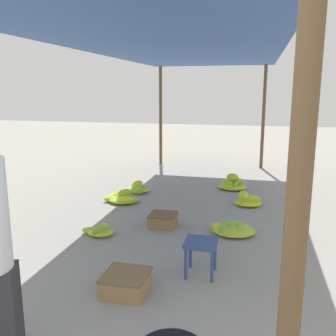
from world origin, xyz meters
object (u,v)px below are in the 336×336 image
banana_pile_left_1 (138,188)px  crate_near (126,283)px  banana_pile_right_2 (247,200)px  banana_pile_right_0 (232,229)px  stool (201,248)px  banana_pile_left_0 (122,198)px  banana_pile_right_1 (234,184)px  banana_pile_left_2 (100,231)px  crate_mid (163,220)px

banana_pile_left_1 → crate_near: bearing=-74.0°
banana_pile_right_2 → banana_pile_left_1: bearing=170.1°
banana_pile_right_0 → stool: bearing=-101.1°
banana_pile_left_0 → banana_pile_right_0: 2.22m
banana_pile_right_1 → banana_pile_right_2: banana_pile_right_1 is taller
stool → banana_pile_left_2: size_ratio=0.82×
banana_pile_left_1 → banana_pile_left_2: 2.18m
banana_pile_left_0 → banana_pile_left_2: bearing=-81.2°
crate_near → crate_mid: size_ratio=1.13×
banana_pile_left_1 → banana_pile_right_2: (2.06, -0.36, 0.02)m
banana_pile_left_2 → banana_pile_right_1: size_ratio=0.76×
banana_pile_left_2 → banana_pile_right_2: size_ratio=1.06×
banana_pile_left_1 → banana_pile_right_2: size_ratio=1.07×
banana_pile_right_1 → banana_pile_right_2: 1.11m
banana_pile_right_2 → banana_pile_right_0: bearing=-97.1°
banana_pile_left_1 → banana_pile_left_2: bearing=-86.0°
stool → banana_pile_right_1: bearing=88.2°
banana_pile_right_2 → crate_near: banana_pile_right_2 is taller
banana_pile_right_0 → banana_pile_right_1: (-0.13, 2.41, 0.03)m
banana_pile_left_1 → banana_pile_right_1: size_ratio=0.76×
banana_pile_left_0 → banana_pile_left_1: banana_pile_left_0 is taller
crate_near → crate_mid: bearing=92.9°
banana_pile_right_1 → banana_pile_right_2: bearing=-74.5°
banana_pile_left_1 → stool: bearing=-60.8°
banana_pile_left_1 → crate_near: 3.61m
banana_pile_left_0 → crate_mid: 1.37m
stool → banana_pile_left_1: size_ratio=0.81×
crate_near → crate_mid: 1.85m
crate_near → banana_pile_right_2: bearing=71.2°
crate_near → crate_mid: (-0.09, 1.84, -0.01)m
banana_pile_left_0 → banana_pile_left_2: banana_pile_left_0 is taller
banana_pile_right_0 → banana_pile_right_1: size_ratio=1.05×
banana_pile_left_2 → stool: bearing=-27.2°
banana_pile_left_0 → banana_pile_left_2: (0.23, -1.50, -0.01)m
banana_pile_right_1 → crate_near: (-0.77, -4.19, 0.01)m
banana_pile_right_0 → banana_pile_right_2: banana_pile_right_2 is taller
banana_pile_left_2 → banana_pile_left_0: bearing=98.8°
banana_pile_left_0 → banana_pile_left_1: 0.68m
stool → banana_pile_left_1: stool is taller
banana_pile_left_0 → crate_near: bearing=-69.0°
stool → crate_near: size_ratio=0.88×
stool → banana_pile_left_2: stool is taller
stool → banana_pile_left_2: 1.69m
banana_pile_left_2 → banana_pile_right_1: banana_pile_right_1 is taller
banana_pile_right_2 → crate_near: (-1.06, -3.12, -0.00)m
stool → banana_pile_right_1: (0.11, 3.66, -0.21)m
banana_pile_right_0 → banana_pile_right_2: (0.17, 1.33, 0.04)m
banana_pile_left_0 → banana_pile_right_2: 2.16m
banana_pile_left_0 → crate_mid: size_ratio=1.69×
banana_pile_left_0 → banana_pile_left_1: bearing=83.3°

